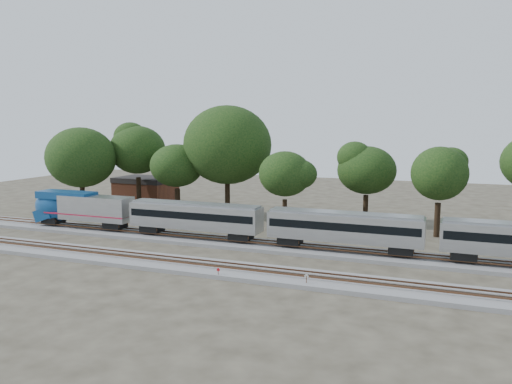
{
  "coord_description": "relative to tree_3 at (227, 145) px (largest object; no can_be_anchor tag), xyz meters",
  "views": [
    {
      "loc": [
        19.03,
        -45.48,
        13.85
      ],
      "look_at": [
        -0.09,
        5.0,
        6.4
      ],
      "focal_mm": 35.0,
      "sensor_mm": 36.0,
      "label": 1
    }
  ],
  "objects": [
    {
      "name": "switch_lever",
      "position": [
        16.22,
        -27.33,
        -10.54
      ],
      "size": [
        0.56,
        0.41,
        0.3
      ],
      "primitive_type": "cube",
      "rotation": [
        0.0,
        0.0,
        -0.24
      ],
      "color": "#512D19",
      "rests_on": "ground"
    },
    {
      "name": "ground",
      "position": [
        10.97,
        -21.72,
        -10.69
      ],
      "size": [
        160.0,
        160.0,
        0.0
      ],
      "primitive_type": "plane",
      "color": "#383328",
      "rests_on": "ground"
    },
    {
      "name": "tree_6",
      "position": [
        29.52,
        -3.15,
        -2.88
      ],
      "size": [
        7.95,
        7.95,
        11.21
      ],
      "color": "black",
      "rests_on": "ground"
    },
    {
      "name": "switch_stand_white",
      "position": [
        19.53,
        -27.44,
        -9.95
      ],
      "size": [
        0.36,
        0.13,
        1.16
      ],
      "rotation": [
        0.0,
        0.0,
        0.27
      ],
      "color": "#512D19",
      "rests_on": "ground"
    },
    {
      "name": "tree_2",
      "position": [
        -7.44,
        -1.81,
        -3.13
      ],
      "size": [
        7.71,
        7.71,
        10.87
      ],
      "color": "black",
      "rests_on": "ground"
    },
    {
      "name": "tree_4",
      "position": [
        10.63,
        -5.38,
        -3.4
      ],
      "size": [
        7.43,
        7.43,
        10.48
      ],
      "color": "black",
      "rests_on": "ground"
    },
    {
      "name": "brick_building",
      "position": [
        -18.19,
        6.07,
        -8.35
      ],
      "size": [
        10.06,
        7.39,
        4.64
      ],
      "rotation": [
        0.0,
        0.0,
        -0.06
      ],
      "color": "brown",
      "rests_on": "ground"
    },
    {
      "name": "tree_3",
      "position": [
        0.0,
        0.0,
        0.0
      ],
      "size": [
        10.87,
        10.87,
        15.33
      ],
      "color": "black",
      "rests_on": "ground"
    },
    {
      "name": "tree_0",
      "position": [
        -22.29,
        -5.16,
        -2.05
      ],
      "size": [
        8.8,
        8.8,
        12.4
      ],
      "color": "black",
      "rests_on": "ground"
    },
    {
      "name": "tree_1",
      "position": [
        -16.3,
        1.18,
        -1.09
      ],
      "size": [
        9.77,
        9.77,
        13.78
      ],
      "color": "black",
      "rests_on": "ground"
    },
    {
      "name": "track_far",
      "position": [
        10.97,
        -15.72,
        -10.48
      ],
      "size": [
        160.0,
        5.0,
        0.73
      ],
      "color": "slate",
      "rests_on": "ground"
    },
    {
      "name": "tree_5",
      "position": [
        20.07,
        1.97,
        -3.24
      ],
      "size": [
        7.59,
        7.59,
        10.7
      ],
      "color": "black",
      "rests_on": "ground"
    },
    {
      "name": "track_near",
      "position": [
        10.97,
        -25.72,
        -10.48
      ],
      "size": [
        160.0,
        5.0,
        0.73
      ],
      "color": "slate",
      "rests_on": "ground"
    },
    {
      "name": "switch_stand_red",
      "position": [
        11.51,
        -27.93,
        -10.05
      ],
      "size": [
        0.32,
        0.07,
        1.0
      ],
      "rotation": [
        0.0,
        0.0,
        -0.12
      ],
      "color": "#512D19",
      "rests_on": "ground"
    }
  ]
}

